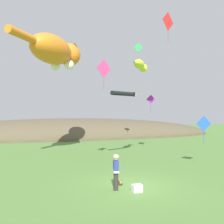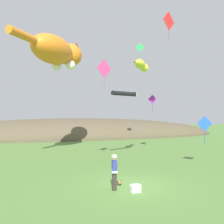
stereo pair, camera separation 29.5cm
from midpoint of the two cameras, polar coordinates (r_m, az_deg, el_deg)
name	(u,v)px [view 1 (the left image)]	position (r m, az deg, el deg)	size (l,w,h in m)	color
ground_plane	(133,186)	(13.81, 4.18, -16.46)	(120.00, 120.00, 0.00)	#517A38
distant_hill_ridge	(71,137)	(40.51, -9.59, -5.65)	(49.74, 13.02, 5.98)	brown
festival_attendant	(116,171)	(12.80, 0.23, -13.36)	(0.32, 0.46, 1.77)	#332D28
kite_spool	(120,183)	(13.83, 1.31, -15.88)	(0.17, 0.26, 0.26)	olive
picnic_cooler	(137,188)	(12.78, 5.06, -16.97)	(0.51, 0.36, 0.36)	white
kite_giant_cat	(56,51)	(23.75, -13.09, 13.32)	(6.26, 8.36, 2.95)	orange
kite_fish_windsock	(140,65)	(20.81, 6.03, 10.65)	(2.10, 2.63, 0.83)	yellow
kite_tube_streamer	(124,94)	(20.90, 2.31, 4.21)	(2.58, 1.54, 0.44)	black
kite_diamond_green	(138,48)	(27.49, 5.71, 14.44)	(0.89, 0.19, 1.81)	green
kite_diamond_pink	(104,69)	(19.01, -2.34, 9.88)	(1.27, 0.73, 2.35)	#E53F8C
kite_diamond_blue	(204,124)	(19.22, 19.84, -2.55)	(1.14, 0.19, 2.05)	blue
kite_diamond_violet	(151,100)	(25.76, 8.54, 2.83)	(0.79, 0.49, 1.82)	purple
kite_diamond_red	(168,21)	(21.32, 12.28, 19.57)	(1.35, 0.72, 2.42)	red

